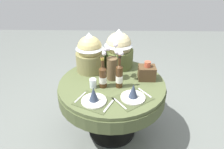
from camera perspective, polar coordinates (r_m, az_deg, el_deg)
name	(u,v)px	position (r m, az deg, el deg)	size (l,w,h in m)	color
ground	(112,130)	(2.68, -0.02, -15.32)	(8.00, 8.00, 0.00)	slate
dining_table	(112,91)	(2.29, -0.02, -4.79)	(1.19, 1.19, 0.72)	#4C5633
place_setting_left	(94,98)	(1.92, -5.14, -6.53)	(0.42, 0.38, 0.16)	#41492B
place_setting_right	(133,94)	(1.96, 5.95, -5.60)	(0.43, 0.41, 0.16)	#41492B
flower_vase	(112,65)	(2.20, 0.05, 2.72)	(0.23, 0.15, 0.41)	brown
wine_bottle_centre	(103,76)	(2.09, -2.59, -0.55)	(0.08, 0.08, 0.34)	#422814
wine_bottle_rear	(119,76)	(2.08, 2.05, -0.35)	(0.07, 0.07, 0.36)	#422814
tumbler_mid	(93,83)	(2.12, -5.36, -2.44)	(0.07, 0.07, 0.10)	silver
gift_tub_back_left	(90,51)	(2.37, -6.22, 6.53)	(0.34, 0.34, 0.47)	olive
gift_tub_back_centre	(119,47)	(2.46, 1.89, 7.62)	(0.36, 0.36, 0.48)	#566033
woven_basket_side_right	(147,72)	(2.28, 9.76, 0.62)	(0.19, 0.15, 0.21)	#47331E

